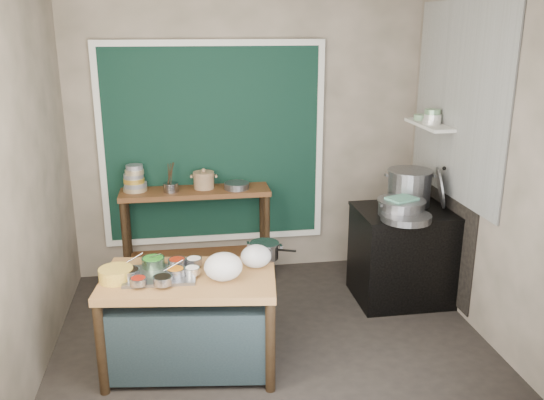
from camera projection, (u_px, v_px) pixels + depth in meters
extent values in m
cube|color=black|center=(271.00, 340.00, 4.77)|extent=(3.50, 3.00, 0.02)
cube|color=gray|center=(248.00, 138.00, 5.79)|extent=(3.50, 0.02, 2.80)
cube|color=gray|center=(27.00, 185.00, 4.10)|extent=(0.02, 3.00, 2.80)
cube|color=gray|center=(487.00, 167.00, 4.62)|extent=(0.02, 3.00, 2.80)
cube|color=black|center=(213.00, 145.00, 5.71)|extent=(2.10, 0.02, 1.90)
cube|color=#B2B2AA|center=(458.00, 102.00, 5.01)|extent=(0.02, 1.70, 1.70)
cube|color=black|center=(442.00, 223.00, 5.44)|extent=(0.01, 1.30, 1.30)
cube|color=beige|center=(430.00, 125.00, 5.35)|extent=(0.22, 0.70, 0.03)
cube|color=olive|center=(191.00, 322.00, 4.28)|extent=(1.33, 0.88, 0.75)
cube|color=brown|center=(197.00, 235.00, 5.76)|extent=(1.45, 0.40, 0.95)
cube|color=black|center=(404.00, 256.00, 5.37)|extent=(0.90, 0.68, 0.85)
cube|color=black|center=(408.00, 211.00, 5.24)|extent=(0.92, 0.69, 0.03)
cube|color=gray|center=(160.00, 275.00, 4.16)|extent=(0.52, 0.38, 0.02)
cylinder|color=gray|center=(138.00, 281.00, 3.97)|extent=(0.12, 0.12, 0.05)
cylinder|color=silver|center=(192.00, 271.00, 4.14)|extent=(0.11, 0.11, 0.05)
cylinder|color=gray|center=(194.00, 262.00, 4.30)|extent=(0.12, 0.12, 0.05)
cylinder|color=gray|center=(163.00, 280.00, 3.98)|extent=(0.14, 0.14, 0.06)
cylinder|color=gray|center=(177.00, 263.00, 4.27)|extent=(0.14, 0.14, 0.06)
cylinder|color=gray|center=(153.00, 262.00, 4.27)|extent=(0.17, 0.17, 0.07)
cylinder|color=gray|center=(176.00, 272.00, 4.11)|extent=(0.14, 0.14, 0.06)
cylinder|color=gray|center=(129.00, 273.00, 4.09)|extent=(0.16, 0.16, 0.06)
cylinder|color=gold|center=(116.00, 274.00, 4.08)|extent=(0.31, 0.31, 0.09)
ellipsoid|color=white|center=(223.00, 267.00, 4.08)|extent=(0.29, 0.25, 0.20)
ellipsoid|color=white|center=(256.00, 256.00, 4.30)|extent=(0.27, 0.24, 0.17)
cylinder|color=tan|center=(135.00, 189.00, 5.56)|extent=(0.23, 0.23, 0.04)
cylinder|color=gray|center=(135.00, 185.00, 5.55)|extent=(0.22, 0.22, 0.04)
cylinder|color=gold|center=(135.00, 180.00, 5.54)|extent=(0.20, 0.20, 0.04)
cylinder|color=gray|center=(134.00, 176.00, 5.52)|extent=(0.19, 0.19, 0.04)
cylinder|color=tan|center=(134.00, 172.00, 5.51)|extent=(0.18, 0.18, 0.04)
cylinder|color=gray|center=(134.00, 167.00, 5.50)|extent=(0.16, 0.16, 0.04)
cylinder|color=gray|center=(171.00, 187.00, 5.53)|extent=(0.15, 0.15, 0.09)
cylinder|color=gray|center=(237.00, 186.00, 5.63)|extent=(0.28, 0.28, 0.06)
cylinder|color=gray|center=(440.00, 188.00, 5.25)|extent=(0.21, 0.40, 0.38)
cube|color=#63AC8E|center=(402.00, 199.00, 5.05)|extent=(0.30, 0.27, 0.02)
cylinder|color=gray|center=(406.00, 217.00, 4.94)|extent=(0.47, 0.47, 0.06)
cylinder|color=silver|center=(432.00, 122.00, 5.30)|extent=(0.17, 0.17, 0.04)
cylinder|color=silver|center=(432.00, 117.00, 5.29)|extent=(0.16, 0.16, 0.04)
cylinder|color=gray|center=(432.00, 112.00, 5.28)|extent=(0.15, 0.15, 0.04)
cylinder|color=gray|center=(421.00, 117.00, 5.53)|extent=(0.19, 0.19, 0.05)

